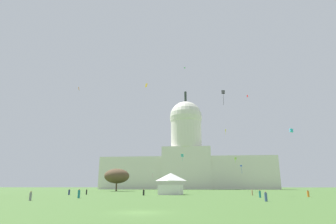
% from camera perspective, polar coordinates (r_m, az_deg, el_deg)
% --- Properties ---
extents(ground_plane, '(800.00, 800.00, 0.00)m').
position_cam_1_polar(ground_plane, '(26.86, -5.97, -20.23)').
color(ground_plane, '#42662D').
extents(capitol_building, '(122.24, 23.87, 72.10)m').
position_cam_1_polar(capitol_building, '(198.58, 3.91, -9.83)').
color(capitol_building, silver).
rests_on(capitol_building, ground_plane).
extents(event_tent, '(7.03, 6.84, 5.85)m').
position_cam_1_polar(event_tent, '(78.51, 0.59, -14.79)').
color(event_tent, white).
rests_on(event_tent, ground_plane).
extents(tree_west_mid, '(15.61, 15.48, 10.03)m').
position_cam_1_polar(tree_west_mid, '(130.21, -10.68, -13.05)').
color(tree_west_mid, brown).
rests_on(tree_west_mid, ground_plane).
extents(person_denim_aisle_center, '(0.43, 0.43, 1.53)m').
position_cam_1_polar(person_denim_aisle_center, '(47.46, 19.84, -16.39)').
color(person_denim_aisle_center, '#3D5684').
rests_on(person_denim_aisle_center, ground_plane).
extents(person_teal_front_left, '(0.52, 0.52, 1.57)m').
position_cam_1_polar(person_teal_front_left, '(62.24, 18.71, -15.98)').
color(person_teal_front_left, '#1E757A').
rests_on(person_teal_front_left, ground_plane).
extents(person_black_near_tree_east, '(0.58, 0.58, 1.58)m').
position_cam_1_polar(person_black_near_tree_east, '(72.54, -5.13, -16.47)').
color(person_black_near_tree_east, black).
rests_on(person_black_near_tree_east, ground_plane).
extents(person_orange_front_right, '(0.49, 0.49, 1.48)m').
position_cam_1_polar(person_orange_front_right, '(69.75, 27.31, -15.00)').
color(person_orange_front_right, orange).
rests_on(person_orange_front_right, ground_plane).
extents(person_tan_lawn_far_left, '(0.50, 0.50, 1.47)m').
position_cam_1_polar(person_tan_lawn_far_left, '(75.53, 17.24, -15.86)').
color(person_tan_lawn_far_left, tan).
rests_on(person_tan_lawn_far_left, ground_plane).
extents(person_teal_mid_right, '(0.64, 0.64, 1.79)m').
position_cam_1_polar(person_teal_mid_right, '(59.16, -18.18, -16.01)').
color(person_teal_mid_right, '#1E757A').
rests_on(person_teal_mid_right, ground_plane).
extents(person_navy_back_right, '(0.45, 0.45, 1.56)m').
position_cam_1_polar(person_navy_back_right, '(80.36, -20.03, -15.53)').
color(person_navy_back_right, navy).
rests_on(person_navy_back_right, ground_plane).
extents(person_grey_back_left, '(0.43, 0.43, 1.52)m').
position_cam_1_polar(person_grey_back_left, '(52.51, -26.88, -15.48)').
color(person_grey_back_left, gray).
rests_on(person_grey_back_left, ground_plane).
extents(person_black_edge_west, '(0.44, 0.44, 1.55)m').
position_cam_1_polar(person_black_edge_west, '(81.80, -16.72, -15.76)').
color(person_black_edge_west, black).
rests_on(person_black_edge_west, ground_plane).
extents(kite_blue_low, '(0.81, 0.82, 3.67)m').
position_cam_1_polar(kite_blue_low, '(129.14, 15.09, -10.89)').
color(kite_blue_low, blue).
extents(kite_lime_low, '(0.88, 0.87, 2.12)m').
position_cam_1_polar(kite_lime_low, '(110.85, 13.97, -9.47)').
color(kite_lime_low, '#8CD133').
extents(kite_white_low, '(0.62, 0.86, 3.51)m').
position_cam_1_polar(kite_white_low, '(152.82, -3.24, -12.65)').
color(kite_white_low, white).
extents(kite_turquoise_low, '(1.24, 1.22, 3.29)m').
position_cam_1_polar(kite_turquoise_low, '(126.57, 3.01, -9.09)').
color(kite_turquoise_low, teal).
extents(kite_orange_mid, '(0.37, 0.73, 0.97)m').
position_cam_1_polar(kite_orange_mid, '(94.24, -18.20, 4.66)').
color(kite_orange_mid, orange).
extents(kite_gold_mid, '(0.90, 0.55, 1.39)m').
position_cam_1_polar(kite_gold_mid, '(88.30, -4.58, 5.61)').
color(kite_gold_mid, gold).
extents(kite_cyan_low, '(0.88, 0.81, 1.07)m').
position_cam_1_polar(kite_cyan_low, '(83.02, 24.45, -3.54)').
color(kite_cyan_low, '#33BCDB').
extents(kite_red_high, '(0.63, 1.06, 1.43)m').
position_cam_1_polar(kite_red_high, '(167.66, 16.31, 3.24)').
color(kite_red_high, red).
extents(kite_black_mid, '(0.93, 1.00, 4.53)m').
position_cam_1_polar(kite_black_mid, '(79.90, 11.48, 4.08)').
color(kite_black_mid, black).
extents(kite_yellow_mid, '(0.54, 0.97, 2.55)m').
position_cam_1_polar(kite_yellow_mid, '(129.09, 11.98, -3.84)').
color(kite_yellow_mid, yellow).
extents(kite_green_high, '(1.00, 1.25, 0.31)m').
position_cam_1_polar(kite_green_high, '(128.74, 3.72, 9.17)').
color(kite_green_high, green).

